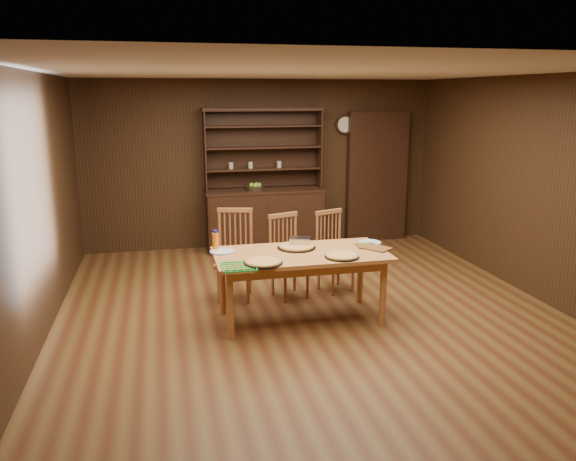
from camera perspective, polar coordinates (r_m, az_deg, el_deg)
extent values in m
plane|color=brown|center=(6.36, 2.23, -8.23)|extent=(6.00, 6.00, 0.00)
plane|color=silver|center=(5.90, 2.47, 15.88)|extent=(6.00, 6.00, 0.00)
plane|color=#322110|center=(8.89, -2.74, 6.75)|extent=(5.50, 0.00, 5.50)
plane|color=#322110|center=(3.29, 16.20, -5.96)|extent=(5.50, 0.00, 5.50)
plane|color=#322110|center=(5.92, -24.33, 2.01)|extent=(0.00, 6.00, 6.00)
plane|color=#322110|center=(7.21, 24.00, 3.95)|extent=(0.00, 6.00, 6.00)
cube|color=black|center=(8.79, -2.37, 1.04)|extent=(1.80, 0.50, 0.90)
cube|color=black|center=(8.70, -2.40, 4.06)|extent=(1.84, 0.52, 0.04)
cube|color=black|center=(8.84, -2.72, 8.34)|extent=(1.80, 0.02, 1.20)
cube|color=black|center=(8.58, -8.46, 8.04)|extent=(0.02, 0.32, 1.20)
cube|color=black|center=(8.89, 3.17, 8.37)|extent=(0.02, 0.32, 1.20)
cube|color=black|center=(8.65, -2.58, 12.21)|extent=(1.84, 0.34, 0.05)
cylinder|color=#A29D89|center=(8.64, -5.81, 6.58)|extent=(0.07, 0.07, 0.10)
cylinder|color=#A29D89|center=(8.68, -3.83, 6.65)|extent=(0.07, 0.07, 0.10)
cube|color=black|center=(9.35, 8.98, 5.40)|extent=(1.00, 0.18, 2.10)
cylinder|color=black|center=(9.14, 5.78, 10.66)|extent=(0.30, 0.04, 0.30)
cylinder|color=beige|center=(9.11, 5.83, 10.65)|extent=(0.24, 0.01, 0.24)
cube|color=#CB7E46|center=(5.91, 1.31, -2.44)|extent=(1.82, 0.91, 0.04)
cylinder|color=#CB7E46|center=(5.58, -5.90, -7.61)|extent=(0.07, 0.07, 0.71)
cylinder|color=#CB7E46|center=(6.22, -6.69, -5.34)|extent=(0.07, 0.07, 0.71)
cylinder|color=#CB7E46|center=(5.96, 9.63, -6.30)|extent=(0.07, 0.07, 0.71)
cylinder|color=#CB7E46|center=(6.57, 7.35, -4.32)|extent=(0.07, 0.07, 0.71)
cube|color=#9D6236|center=(6.63, -5.47, -3.26)|extent=(0.52, 0.51, 0.04)
cylinder|color=#9D6236|center=(6.57, -7.01, -5.60)|extent=(0.04, 0.04, 0.43)
cylinder|color=#9D6236|center=(6.86, -6.68, -4.74)|extent=(0.04, 0.04, 0.43)
cylinder|color=#9D6236|center=(6.53, -4.10, -5.64)|extent=(0.04, 0.04, 0.43)
cylinder|color=#9D6236|center=(6.83, -3.89, -4.77)|extent=(0.04, 0.04, 0.43)
cube|color=#9D6236|center=(6.65, -5.43, 2.08)|extent=(0.41, 0.13, 0.05)
cube|color=#9D6236|center=(6.67, 0.21, -3.35)|extent=(0.51, 0.50, 0.04)
cylinder|color=#9D6236|center=(6.55, -0.29, -5.71)|extent=(0.03, 0.03, 0.40)
cylinder|color=#9D6236|center=(6.78, -1.56, -5.00)|extent=(0.03, 0.03, 0.40)
cylinder|color=#9D6236|center=(6.70, 2.00, -5.25)|extent=(0.03, 0.03, 0.40)
cylinder|color=#9D6236|center=(6.94, 0.68, -4.58)|extent=(0.03, 0.03, 0.40)
cube|color=#9D6236|center=(6.67, -0.53, 1.57)|extent=(0.38, 0.16, 0.05)
cube|color=#9D6236|center=(6.92, 4.91, -2.81)|extent=(0.51, 0.50, 0.04)
cylinder|color=#9D6236|center=(6.78, 4.59, -5.07)|extent=(0.03, 0.03, 0.39)
cylinder|color=#9D6236|center=(7.00, 3.14, -4.44)|extent=(0.03, 0.03, 0.39)
cylinder|color=#9D6236|center=(6.97, 6.61, -4.60)|extent=(0.03, 0.03, 0.39)
cylinder|color=#9D6236|center=(7.18, 5.14, -4.00)|extent=(0.03, 0.03, 0.39)
cube|color=#9D6236|center=(6.91, 4.16, 1.90)|extent=(0.37, 0.17, 0.05)
cylinder|color=black|center=(5.53, -2.54, -3.33)|extent=(0.38, 0.38, 0.01)
cylinder|color=#E9B363|center=(5.53, -2.54, -3.19)|extent=(0.35, 0.35, 0.02)
torus|color=#B27940|center=(5.53, -2.54, -3.19)|extent=(0.36, 0.36, 0.03)
cylinder|color=black|center=(5.76, 5.52, -2.69)|extent=(0.36, 0.36, 0.01)
cylinder|color=#E9B363|center=(5.76, 5.52, -2.55)|extent=(0.33, 0.33, 0.02)
torus|color=#B27940|center=(5.76, 5.52, -2.55)|extent=(0.34, 0.34, 0.03)
cylinder|color=black|center=(6.07, 0.87, -1.76)|extent=(0.42, 0.42, 0.01)
cylinder|color=#E9B363|center=(6.07, 0.87, -1.62)|extent=(0.37, 0.37, 0.02)
torus|color=#B27940|center=(6.07, 0.87, -1.62)|extent=(0.38, 0.38, 0.03)
cylinder|color=silver|center=(5.96, -6.69, -2.13)|extent=(0.26, 0.26, 0.01)
torus|color=#3855AA|center=(5.96, -6.69, -2.11)|extent=(0.27, 0.27, 0.01)
cylinder|color=silver|center=(6.34, 8.26, -1.22)|extent=(0.27, 0.27, 0.01)
torus|color=#3855AA|center=(6.34, 8.26, -1.20)|extent=(0.27, 0.27, 0.01)
cube|color=silver|center=(6.17, 1.20, -1.13)|extent=(0.26, 0.22, 0.09)
cylinder|color=orange|center=(6.03, -7.38, -1.12)|extent=(0.07, 0.07, 0.19)
cylinder|color=#1319A1|center=(6.00, -7.41, -0.10)|extent=(0.04, 0.04, 0.03)
cube|color=#A3121D|center=(6.10, 9.26, -1.84)|extent=(0.30, 0.30, 0.02)
cube|color=#A3121D|center=(6.20, 7.98, -1.54)|extent=(0.23, 0.23, 0.02)
cylinder|color=black|center=(8.61, -3.39, 4.30)|extent=(0.28, 0.28, 0.06)
sphere|color=#7EAF2E|center=(8.60, -3.72, 4.61)|extent=(0.08, 0.08, 0.08)
sphere|color=#7EAF2E|center=(8.64, -3.23, 4.66)|extent=(0.08, 0.08, 0.08)
sphere|color=#7EAF2E|center=(8.55, -3.34, 4.57)|extent=(0.08, 0.08, 0.08)
sphere|color=#7EAF2E|center=(8.59, -2.97, 4.62)|extent=(0.08, 0.08, 0.08)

